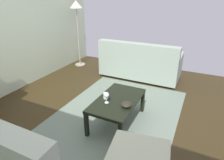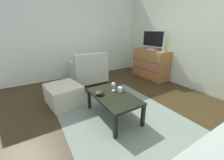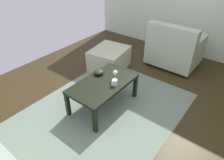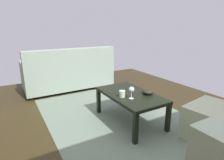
{
  "view_description": "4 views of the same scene",
  "coord_description": "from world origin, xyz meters",
  "px_view_note": "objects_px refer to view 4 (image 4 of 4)",
  "views": [
    {
      "loc": [
        -2.23,
        -1.29,
        1.83
      ],
      "look_at": [
        -0.06,
        -0.24,
        0.74
      ],
      "focal_mm": 30.72,
      "sensor_mm": 36.0,
      "label": 1
    },
    {
      "loc": [
        1.77,
        -1.39,
        1.45
      ],
      "look_at": [
        -0.15,
        -0.22,
        0.62
      ],
      "focal_mm": 22.05,
      "sensor_mm": 36.0,
      "label": 2
    },
    {
      "loc": [
        1.74,
        1.22,
        2.0
      ],
      "look_at": [
        0.11,
        -0.06,
        0.6
      ],
      "focal_mm": 31.93,
      "sensor_mm": 36.0,
      "label": 3
    },
    {
      "loc": [
        -1.9,
        1.11,
        1.28
      ],
      "look_at": [
        -0.12,
        0.07,
        0.69
      ],
      "focal_mm": 29.73,
      "sensor_mm": 36.0,
      "label": 4
    }
  ],
  "objects_px": {
    "wine_glass": "(132,90)",
    "couch_large": "(69,73)",
    "bowl_decorative": "(148,92)",
    "ottoman": "(221,126)",
    "coffee_table": "(130,97)",
    "mug": "(122,94)"
  },
  "relations": [
    {
      "from": "coffee_table",
      "to": "bowl_decorative",
      "type": "distance_m",
      "value": 0.25
    },
    {
      "from": "coffee_table",
      "to": "bowl_decorative",
      "type": "bearing_deg",
      "value": -124.34
    },
    {
      "from": "coffee_table",
      "to": "ottoman",
      "type": "distance_m",
      "value": 1.12
    },
    {
      "from": "wine_glass",
      "to": "bowl_decorative",
      "type": "bearing_deg",
      "value": -85.11
    },
    {
      "from": "wine_glass",
      "to": "couch_large",
      "type": "distance_m",
      "value": 2.03
    },
    {
      "from": "bowl_decorative",
      "to": "couch_large",
      "type": "bearing_deg",
      "value": 12.93
    },
    {
      "from": "coffee_table",
      "to": "ottoman",
      "type": "bearing_deg",
      "value": -145.74
    },
    {
      "from": "mug",
      "to": "ottoman",
      "type": "height_order",
      "value": "mug"
    },
    {
      "from": "couch_large",
      "to": "ottoman",
      "type": "xyz_separation_m",
      "value": [
        -2.77,
        -0.89,
        -0.14
      ]
    },
    {
      "from": "coffee_table",
      "to": "couch_large",
      "type": "xyz_separation_m",
      "value": [
        1.86,
        0.26,
        -0.02
      ]
    },
    {
      "from": "coffee_table",
      "to": "bowl_decorative",
      "type": "relative_size",
      "value": 6.47
    },
    {
      "from": "wine_glass",
      "to": "couch_large",
      "type": "relative_size",
      "value": 0.09
    },
    {
      "from": "ottoman",
      "to": "coffee_table",
      "type": "bearing_deg",
      "value": 34.26
    },
    {
      "from": "ottoman",
      "to": "bowl_decorative",
      "type": "bearing_deg",
      "value": 28.79
    },
    {
      "from": "coffee_table",
      "to": "mug",
      "type": "bearing_deg",
      "value": 106.36
    },
    {
      "from": "wine_glass",
      "to": "mug",
      "type": "relative_size",
      "value": 1.38
    },
    {
      "from": "bowl_decorative",
      "to": "couch_large",
      "type": "xyz_separation_m",
      "value": [
        1.99,
        0.46,
        -0.11
      ]
    },
    {
      "from": "wine_glass",
      "to": "bowl_decorative",
      "type": "distance_m",
      "value": 0.3
    },
    {
      "from": "wine_glass",
      "to": "mug",
      "type": "distance_m",
      "value": 0.15
    },
    {
      "from": "wine_glass",
      "to": "couch_large",
      "type": "bearing_deg",
      "value": 4.72
    },
    {
      "from": "wine_glass",
      "to": "bowl_decorative",
      "type": "xyz_separation_m",
      "value": [
        0.02,
        -0.29,
        -0.08
      ]
    },
    {
      "from": "coffee_table",
      "to": "wine_glass",
      "type": "xyz_separation_m",
      "value": [
        -0.16,
        0.1,
        0.17
      ]
    }
  ]
}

